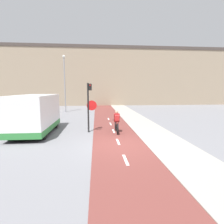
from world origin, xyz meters
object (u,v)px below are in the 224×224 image
Objects in this scene: traffic_light_pole at (89,102)px; van at (35,115)px; street_lamp_far at (65,78)px; cyclist_near at (117,122)px.

van is at bearing 179.16° from traffic_light_pole.
street_lamp_far reaches higher than van.
van is at bearing -90.39° from street_lamp_far.
cyclist_near is at bearing -10.15° from traffic_light_pole.
street_lamp_far reaches higher than traffic_light_pole.
street_lamp_far is (-3.46, 10.97, 2.27)m from traffic_light_pole.
street_lamp_far reaches higher than cyclist_near.
traffic_light_pole is 0.68× the size of van.
cyclist_near is (5.26, -11.29, -3.59)m from street_lamp_far.
van is (-0.07, -10.92, -3.07)m from street_lamp_far.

